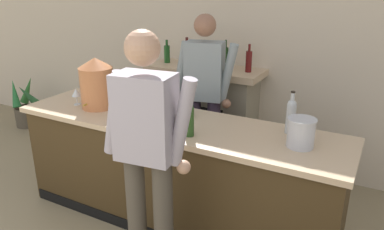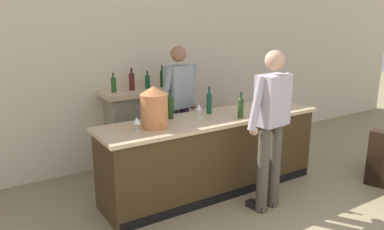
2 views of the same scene
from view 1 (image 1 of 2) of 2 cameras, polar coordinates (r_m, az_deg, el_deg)
name	(u,v)px [view 1 (image 1 of 2)]	position (r m, az deg, el deg)	size (l,w,h in m)	color
wall_back_panel	(225,43)	(4.32, 4.99, 10.91)	(12.00, 0.07, 2.75)	beige
bar_counter	(174,172)	(3.28, -2.69, -8.67)	(2.85, 0.74, 0.95)	#3F2E17
fireplace_stone	(205,114)	(4.33, 1.98, 0.17)	(1.30, 0.52, 1.45)	gray
potted_plant_corner	(26,108)	(6.01, -23.94, 0.95)	(0.42, 0.45, 0.73)	brown
person_customer	(148,158)	(2.38, -6.78, -6.47)	(0.66, 0.34, 1.79)	#474035
person_bartender	(204,96)	(3.68, 1.86, 2.96)	(0.65, 0.36, 1.76)	#3B2E43
copper_dispenser	(97,83)	(3.46, -14.32, 4.78)	(0.30, 0.34, 0.46)	#C57445
ice_bucket_steel	(301,133)	(2.69, 16.28, -2.61)	(0.20, 0.20, 0.21)	silver
wine_bottle_riesling_slim	(291,115)	(2.89, 14.85, 0.04)	(0.07, 0.07, 0.33)	#B4BABD
wine_bottle_cabernet_heavy	(190,119)	(2.75, -0.38, -0.55)	(0.07, 0.07, 0.31)	#224319
wine_bottle_port_short	(189,100)	(3.14, -0.40, 2.32)	(0.06, 0.06, 0.34)	#134630
wine_bottle_burgundy_dark	(142,90)	(3.45, -7.65, 3.85)	(0.08, 0.08, 0.34)	#1C3B15
wine_glass_front_right	(76,93)	(3.62, -17.23, 3.23)	(0.09, 0.09, 0.16)	silver
wine_glass_front_left	(163,102)	(3.18, -4.43, 1.94)	(0.07, 0.07, 0.17)	silver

